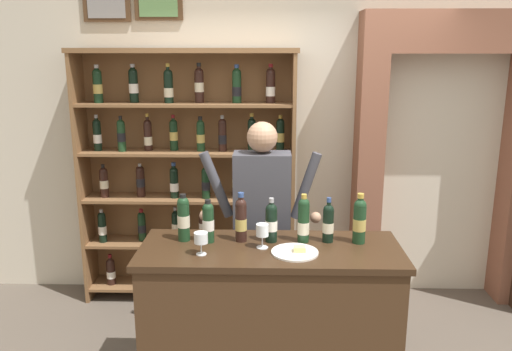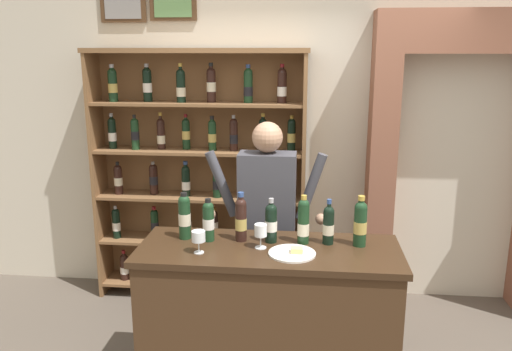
{
  "view_description": "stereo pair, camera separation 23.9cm",
  "coord_description": "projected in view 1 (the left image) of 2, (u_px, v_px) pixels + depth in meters",
  "views": [
    {
      "loc": [
        -0.18,
        -2.95,
        2.17
      ],
      "look_at": [
        -0.26,
        0.12,
        1.42
      ],
      "focal_mm": 36.15,
      "sensor_mm": 36.0,
      "label": 1
    },
    {
      "loc": [
        0.06,
        -2.93,
        2.17
      ],
      "look_at": [
        -0.26,
        0.12,
        1.42
      ],
      "focal_mm": 36.15,
      "sensor_mm": 36.0,
      "label": 2
    }
  ],
  "objects": [
    {
      "name": "back_wall",
      "position": [
        290.0,
        98.0,
        4.5
      ],
      "size": [
        12.0,
        0.19,
        3.52
      ],
      "color": "beige",
      "rests_on": "ground"
    },
    {
      "name": "wine_shelf",
      "position": [
        188.0,
        170.0,
        4.42
      ],
      "size": [
        1.86,
        0.34,
        2.18
      ],
      "color": "brown",
      "rests_on": "ground"
    },
    {
      "name": "archway_doorway",
      "position": [
        442.0,
        143.0,
        4.42
      ],
      "size": [
        1.49,
        0.45,
        2.47
      ],
      "color": "brown",
      "rests_on": "ground"
    },
    {
      "name": "tasting_counter",
      "position": [
        270.0,
        321.0,
        3.26
      ],
      "size": [
        1.6,
        0.62,
        0.99
      ],
      "color": "#422B19",
      "rests_on": "ground"
    },
    {
      "name": "shopkeeper",
      "position": [
        262.0,
        210.0,
        3.7
      ],
      "size": [
        0.88,
        0.22,
        1.69
      ],
      "color": "#2D3347",
      "rests_on": "ground"
    },
    {
      "name": "tasting_bottle_super_tuscan",
      "position": [
        183.0,
        217.0,
        3.22
      ],
      "size": [
        0.08,
        0.08,
        0.3
      ],
      "color": "#19381E",
      "rests_on": "tasting_counter"
    },
    {
      "name": "tasting_bottle_bianco",
      "position": [
        208.0,
        221.0,
        3.2
      ],
      "size": [
        0.07,
        0.07,
        0.28
      ],
      "color": "#19381E",
      "rests_on": "tasting_counter"
    },
    {
      "name": "tasting_bottle_brunello",
      "position": [
        241.0,
        219.0,
        3.21
      ],
      "size": [
        0.07,
        0.07,
        0.32
      ],
      "color": "black",
      "rests_on": "tasting_counter"
    },
    {
      "name": "tasting_bottle_chianti",
      "position": [
        271.0,
        222.0,
        3.21
      ],
      "size": [
        0.08,
        0.08,
        0.28
      ],
      "color": "black",
      "rests_on": "tasting_counter"
    },
    {
      "name": "tasting_bottle_vin_santo",
      "position": [
        304.0,
        220.0,
        3.2
      ],
      "size": [
        0.07,
        0.07,
        0.31
      ],
      "color": "#19381E",
      "rests_on": "tasting_counter"
    },
    {
      "name": "tasting_bottle_riserva",
      "position": [
        328.0,
        222.0,
        3.21
      ],
      "size": [
        0.07,
        0.07,
        0.29
      ],
      "color": "black",
      "rests_on": "tasting_counter"
    },
    {
      "name": "tasting_bottle_prosecco",
      "position": [
        360.0,
        220.0,
        3.18
      ],
      "size": [
        0.08,
        0.08,
        0.32
      ],
      "color": "#19381E",
      "rests_on": "tasting_counter"
    },
    {
      "name": "wine_glass_left",
      "position": [
        201.0,
        239.0,
        3.01
      ],
      "size": [
        0.08,
        0.08,
        0.14
      ],
      "color": "silver",
      "rests_on": "tasting_counter"
    },
    {
      "name": "wine_glass_spare",
      "position": [
        262.0,
        232.0,
        3.11
      ],
      "size": [
        0.08,
        0.08,
        0.15
      ],
      "color": "silver",
      "rests_on": "tasting_counter"
    },
    {
      "name": "cheese_plate",
      "position": [
        295.0,
        252.0,
        3.05
      ],
      "size": [
        0.28,
        0.28,
        0.04
      ],
      "color": "white",
      "rests_on": "tasting_counter"
    }
  ]
}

